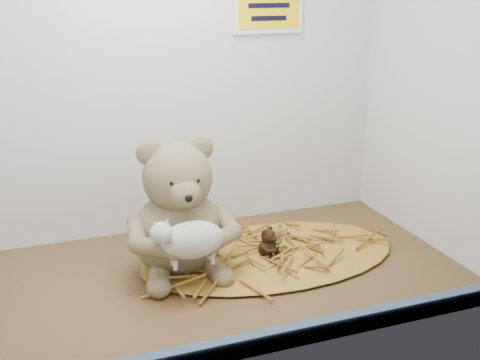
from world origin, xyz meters
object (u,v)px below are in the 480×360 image
object	(u,v)px
main_teddy	(178,206)
toy_lamb	(192,240)
mini_teddy_brown	(268,241)
mini_teddy_tan	(274,237)

from	to	relation	value
main_teddy	toy_lamb	distance (cm)	11.32
main_teddy	mini_teddy_brown	size ratio (longest dim) A/B	4.48
main_teddy	mini_teddy_brown	distance (cm)	22.85
mini_teddy_brown	toy_lamb	bearing A→B (deg)	172.62
toy_lamb	mini_teddy_tan	distance (cm)	25.58
mini_teddy_tan	mini_teddy_brown	bearing A→B (deg)	-119.84
toy_lamb	mini_teddy_brown	xyz separation A→B (cm)	(20.18, 8.76, -7.11)
toy_lamb	main_teddy	bearing A→B (deg)	90.00
mini_teddy_brown	mini_teddy_tan	bearing A→B (deg)	4.60
toy_lamb	mini_teddy_brown	distance (cm)	23.12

